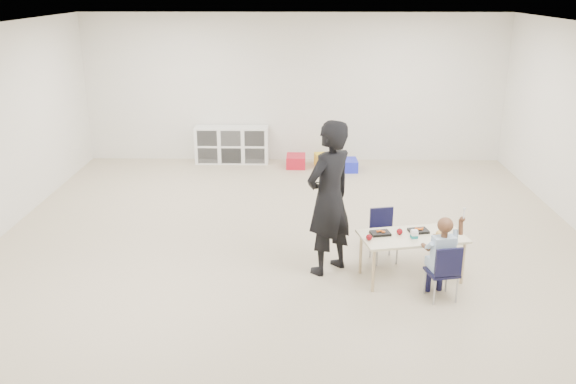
{
  "coord_description": "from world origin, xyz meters",
  "views": [
    {
      "loc": [
        0.09,
        -7.1,
        3.3
      ],
      "look_at": [
        -0.04,
        0.03,
        0.85
      ],
      "focal_mm": 38.0,
      "sensor_mm": 36.0,
      "label": 1
    }
  ],
  "objects_px": {
    "child": "(443,255)",
    "adult": "(329,198)",
    "table": "(411,257)",
    "cubby_shelf": "(232,145)",
    "chair_near": "(442,271)"
  },
  "relations": [
    {
      "from": "child",
      "to": "adult",
      "type": "xyz_separation_m",
      "value": [
        -1.21,
        0.67,
        0.41
      ]
    },
    {
      "from": "chair_near",
      "to": "child",
      "type": "bearing_deg",
      "value": 0.0
    },
    {
      "from": "child",
      "to": "cubby_shelf",
      "type": "relative_size",
      "value": 0.74
    },
    {
      "from": "chair_near",
      "to": "adult",
      "type": "height_order",
      "value": "adult"
    },
    {
      "from": "child",
      "to": "chair_near",
      "type": "bearing_deg",
      "value": 0.0
    },
    {
      "from": "chair_near",
      "to": "adult",
      "type": "distance_m",
      "value": 1.51
    },
    {
      "from": "child",
      "to": "adult",
      "type": "height_order",
      "value": "adult"
    },
    {
      "from": "chair_near",
      "to": "cubby_shelf",
      "type": "bearing_deg",
      "value": 106.42
    },
    {
      "from": "cubby_shelf",
      "to": "child",
      "type": "bearing_deg",
      "value": -61.91
    },
    {
      "from": "cubby_shelf",
      "to": "chair_near",
      "type": "bearing_deg",
      "value": -61.91
    },
    {
      "from": "child",
      "to": "cubby_shelf",
      "type": "distance_m",
      "value": 6.07
    },
    {
      "from": "child",
      "to": "adult",
      "type": "distance_m",
      "value": 1.44
    },
    {
      "from": "cubby_shelf",
      "to": "table",
      "type": "bearing_deg",
      "value": -61.88
    },
    {
      "from": "table",
      "to": "adult",
      "type": "height_order",
      "value": "adult"
    },
    {
      "from": "adult",
      "to": "chair_near",
      "type": "bearing_deg",
      "value": 107.06
    }
  ]
}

